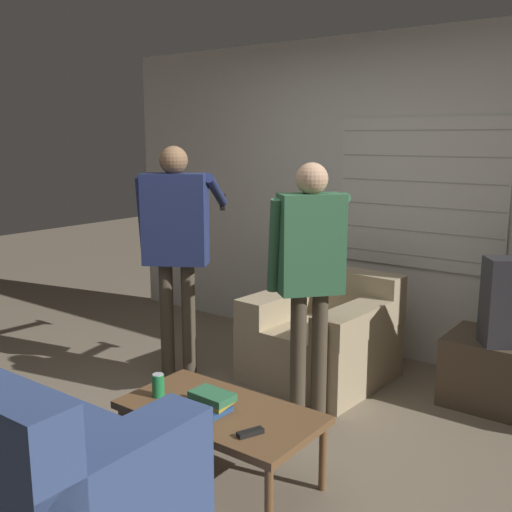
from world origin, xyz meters
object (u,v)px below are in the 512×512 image
armchair_beige (324,336)px  person_right_standing (310,261)px  soda_can (158,385)px  spare_remote (250,433)px  person_left_standing (176,233)px  coffee_table (220,415)px  book_stack (211,401)px

armchair_beige → person_right_standing: bearing=115.1°
soda_can → spare_remote: (0.65, -0.05, -0.05)m
person_left_standing → soda_can: person_left_standing is taller
person_right_standing → spare_remote: person_right_standing is taller
person_left_standing → soda_can: bearing=-81.4°
armchair_beige → spare_remote: size_ratio=7.05×
soda_can → spare_remote: size_ratio=0.93×
person_left_standing → coffee_table: bearing=-67.9°
soda_can → person_right_standing: bearing=71.1°
person_left_standing → soda_can: size_ratio=13.47×
person_left_standing → spare_remote: 1.86m
book_stack → spare_remote: book_stack is taller
person_left_standing → person_right_standing: (1.10, 0.03, -0.07)m
coffee_table → person_left_standing: size_ratio=0.61×
soda_can → coffee_table: bearing=12.9°
coffee_table → soda_can: 0.38m
spare_remote → armchair_beige: bearing=132.6°
person_left_standing → soda_can: (0.76, -0.94, -0.63)m
armchair_beige → person_right_standing: size_ratio=0.59×
book_stack → soda_can: size_ratio=1.83×
spare_remote → person_right_standing: bearing=131.0°
coffee_table → spare_remote: bearing=-23.4°
coffee_table → spare_remote: spare_remote is taller
book_stack → spare_remote: bearing=-16.4°
person_left_standing → spare_remote: (1.42, -0.99, -0.68)m
person_left_standing → spare_remote: bearing=-65.3°
armchair_beige → coffee_table: 1.52m
armchair_beige → spare_remote: (0.55, -1.62, 0.09)m
coffee_table → soda_can: bearing=-167.1°
book_stack → spare_remote: (0.32, -0.09, -0.03)m
person_right_standing → book_stack: 1.09m
armchair_beige → person_right_standing: (0.24, -0.60, 0.70)m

